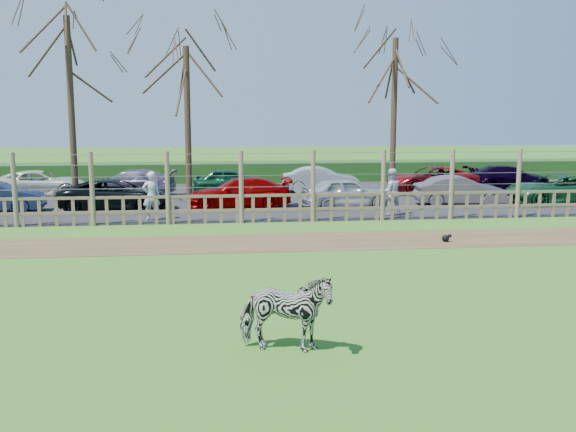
{
  "coord_description": "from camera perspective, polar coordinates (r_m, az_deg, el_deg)",
  "views": [
    {
      "loc": [
        -0.85,
        -13.96,
        3.75
      ],
      "look_at": [
        1.0,
        2.5,
        1.1
      ],
      "focal_mm": 40.0,
      "sensor_mm": 36.0,
      "label": 1
    }
  ],
  "objects": [
    {
      "name": "ground",
      "position": [
        14.48,
        -2.84,
        -5.93
      ],
      "size": [
        120.0,
        120.0,
        0.0
      ],
      "primitive_type": "plane",
      "color": "#598931",
      "rests_on": "ground"
    },
    {
      "name": "dirt_strip",
      "position": [
        18.85,
        -3.71,
        -2.39
      ],
      "size": [
        34.0,
        2.8,
        0.01
      ],
      "primitive_type": "cube",
      "color": "brown",
      "rests_on": "ground"
    },
    {
      "name": "asphalt",
      "position": [
        28.71,
        -4.67,
        1.6
      ],
      "size": [
        44.0,
        13.0,
        0.04
      ],
      "primitive_type": "cube",
      "color": "#232326",
      "rests_on": "ground"
    },
    {
      "name": "hedge",
      "position": [
        35.61,
        -5.03,
        3.9
      ],
      "size": [
        46.0,
        2.0,
        1.1
      ],
      "primitive_type": "cube",
      "color": "#1E4716",
      "rests_on": "ground"
    },
    {
      "name": "fence",
      "position": [
        22.17,
        -4.16,
        1.43
      ],
      "size": [
        30.16,
        0.16,
        2.5
      ],
      "color": "brown",
      "rests_on": "ground"
    },
    {
      "name": "tree_left",
      "position": [
        27.12,
        -18.89,
        12.56
      ],
      "size": [
        4.8,
        4.8,
        7.88
      ],
      "color": "#3D2B1E",
      "rests_on": "ground"
    },
    {
      "name": "tree_mid",
      "position": [
        27.5,
        -8.98,
        11.31
      ],
      "size": [
        4.8,
        4.8,
        6.83
      ],
      "color": "#3D2B1E",
      "rests_on": "ground"
    },
    {
      "name": "tree_right",
      "position": [
        29.08,
        9.46,
        11.91
      ],
      "size": [
        4.8,
        4.8,
        7.35
      ],
      "color": "#3D2B1E",
      "rests_on": "ground"
    },
    {
      "name": "zebra",
      "position": [
        10.23,
        -0.25,
        -8.59
      ],
      "size": [
        1.64,
        1.02,
        1.29
      ],
      "primitive_type": "imported",
      "rotation": [
        0.0,
        0.0,
        1.34
      ],
      "color": "gray",
      "rests_on": "ground"
    },
    {
      "name": "visitor_a",
      "position": [
        22.99,
        -12.06,
        1.78
      ],
      "size": [
        0.73,
        0.59,
        1.72
      ],
      "primitive_type": "imported",
      "rotation": [
        0.0,
        0.0,
        3.46
      ],
      "color": "#B5B5C8",
      "rests_on": "asphalt"
    },
    {
      "name": "visitor_b",
      "position": [
        23.87,
        9.11,
        2.13
      ],
      "size": [
        0.93,
        0.78,
        1.72
      ],
      "primitive_type": "imported",
      "rotation": [
        0.0,
        0.0,
        3.3
      ],
      "color": "silver",
      "rests_on": "asphalt"
    },
    {
      "name": "crow",
      "position": [
        19.5,
        13.87,
        -1.92
      ],
      "size": [
        0.29,
        0.21,
        0.24
      ],
      "color": "black",
      "rests_on": "ground"
    },
    {
      "name": "car_2",
      "position": [
        25.75,
        -14.99,
        1.85
      ],
      "size": [
        4.38,
        2.14,
        1.2
      ],
      "primitive_type": "imported",
      "rotation": [
        0.0,
        0.0,
        1.54
      ],
      "color": "black",
      "rests_on": "asphalt"
    },
    {
      "name": "car_3",
      "position": [
        25.56,
        -4.36,
        2.08
      ],
      "size": [
        4.17,
        1.77,
        1.2
      ],
      "primitive_type": "imported",
      "rotation": [
        0.0,
        0.0,
        4.73
      ],
      "color": "#8B0202",
      "rests_on": "asphalt"
    },
    {
      "name": "car_4",
      "position": [
        25.67,
        5.18,
        2.1
      ],
      "size": [
        3.68,
        1.87,
        1.2
      ],
      "primitive_type": "imported",
      "rotation": [
        0.0,
        0.0,
        1.7
      ],
      "color": "silver",
      "rests_on": "asphalt"
    },
    {
      "name": "car_5",
      "position": [
        27.06,
        15.04,
        2.18
      ],
      "size": [
        3.75,
        1.61,
        1.2
      ],
      "primitive_type": "imported",
      "rotation": [
        0.0,
        0.0,
        1.48
      ],
      "color": "slate",
      "rests_on": "asphalt"
    },
    {
      "name": "car_6",
      "position": [
        28.93,
        22.77,
        2.21
      ],
      "size": [
        4.37,
        2.11,
        1.2
      ],
      "primitive_type": "imported",
      "rotation": [
        0.0,
        0.0,
        4.74
      ],
      "color": "#18562C",
      "rests_on": "asphalt"
    },
    {
      "name": "car_8",
      "position": [
        30.79,
        -21.17,
        2.68
      ],
      "size": [
        4.48,
        2.38,
        1.2
      ],
      "primitive_type": "imported",
      "rotation": [
        0.0,
        0.0,
        1.66
      ],
      "color": "silver",
      "rests_on": "asphalt"
    },
    {
      "name": "car_9",
      "position": [
        30.03,
        -13.89,
        2.88
      ],
      "size": [
        4.32,
        2.21,
        1.2
      ],
      "primitive_type": "imported",
      "rotation": [
        0.0,
        0.0,
        4.58
      ],
      "color": "#615270",
      "rests_on": "asphalt"
    },
    {
      "name": "car_10",
      "position": [
        30.03,
        -5.07,
        3.11
      ],
      "size": [
        3.63,
        1.72,
        1.2
      ],
      "primitive_type": "imported",
      "rotation": [
        0.0,
        0.0,
        1.48
      ],
      "color": "#0E482A",
      "rests_on": "asphalt"
    },
    {
      "name": "car_11",
      "position": [
        30.64,
        2.95,
        3.26
      ],
      "size": [
        3.73,
        1.54,
        1.2
      ],
      "primitive_type": "imported",
      "rotation": [
        0.0,
        0.0,
        1.49
      ],
      "color": "#B4BFC0",
      "rests_on": "asphalt"
    },
    {
      "name": "car_12",
      "position": [
        31.65,
        12.67,
        3.23
      ],
      "size": [
        4.39,
        2.14,
        1.2
      ],
      "primitive_type": "imported",
      "rotation": [
        0.0,
        0.0,
        4.75
      ],
      "color": "maroon",
      "rests_on": "asphalt"
    },
    {
      "name": "car_13",
      "position": [
        33.27,
        18.98,
        3.24
      ],
      "size": [
        4.18,
        1.79,
        1.2
      ],
      "primitive_type": "imported",
      "rotation": [
        0.0,
        0.0,
        1.54
      ],
      "color": "black",
      "rests_on": "asphalt"
    }
  ]
}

